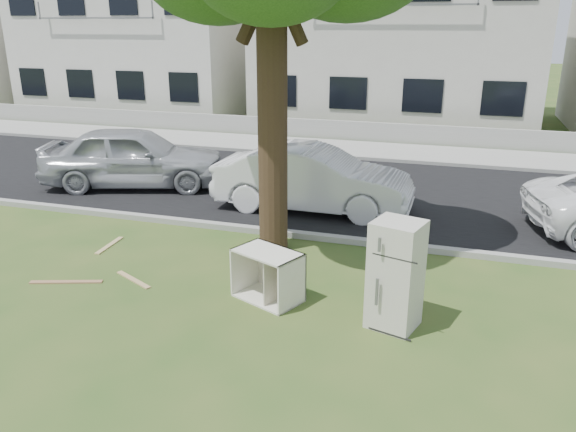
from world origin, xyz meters
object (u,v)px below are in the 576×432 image
(car_center, at_px, (313,179))
(cabinet, at_px, (268,275))
(fridge, at_px, (396,275))
(car_left, at_px, (134,157))

(car_center, bearing_deg, cabinet, -173.75)
(fridge, height_order, cabinet, fridge)
(cabinet, xyz_separation_m, car_left, (-5.46, 5.04, 0.40))
(cabinet, distance_m, car_center, 4.55)
(cabinet, height_order, car_center, car_center)
(cabinet, height_order, car_left, car_left)
(cabinet, distance_m, car_left, 7.45)
(fridge, distance_m, car_left, 9.12)
(cabinet, relative_size, car_center, 0.23)
(fridge, xyz_separation_m, cabinet, (-1.97, 0.24, -0.39))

